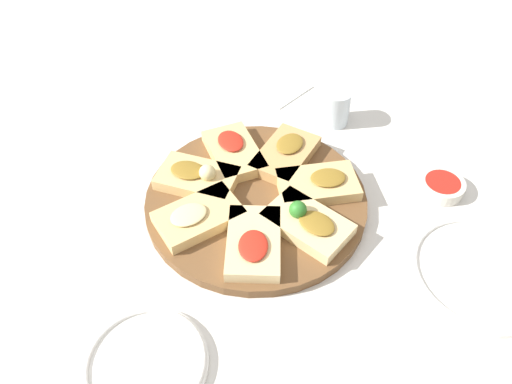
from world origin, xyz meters
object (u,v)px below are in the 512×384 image
Objects in this scene: plate_right at (146,363)px; napkin_stack at (280,88)px; serving_board at (256,200)px; water_glass at (336,107)px; dipping_bowl at (442,186)px; plate_left at (480,272)px.

plate_right reaches higher than napkin_stack.
water_glass is (-0.28, -0.13, 0.03)m from serving_board.
dipping_bowl is at bearing -176.12° from plate_right.
water_glass reaches higher than plate_left.
water_glass is 0.29m from dipping_bowl.
napkin_stack is at bearing -137.96° from plate_right.
serving_board is at bearing 50.61° from napkin_stack.
serving_board is at bearing -53.57° from plate_left.
dipping_bowl reaches higher than serving_board.
serving_board is 0.42m from plate_left.
plate_right is 0.74m from napkin_stack.
dipping_bowl is (-0.33, 0.16, 0.00)m from serving_board.
plate_right is at bearing 3.88° from dipping_bowl.
water_glass is 0.93× the size of dipping_bowl.
plate_right is 2.13× the size of dipping_bowl.
dipping_bowl is (-0.64, -0.04, 0.01)m from plate_right.
plate_left reaches higher than napkin_stack.
serving_board is 0.37m from plate_right.
napkin_stack is 0.46m from dipping_bowl.
plate_right is 2.30× the size of water_glass.
dipping_bowl is at bearing -115.33° from plate_left.
serving_board is 1.77× the size of plate_left.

